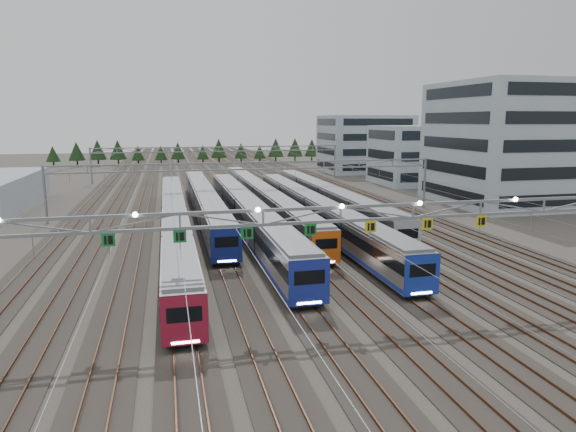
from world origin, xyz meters
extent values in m
plane|color=#47423A|center=(0.00, 0.00, 0.00)|extent=(400.00, 400.00, 0.00)
cube|color=#2D2823|center=(0.00, 100.00, 0.04)|extent=(54.00, 260.00, 0.08)
cube|color=brown|center=(-25.47, 100.00, 0.16)|extent=(0.08, 260.00, 0.16)
cube|color=brown|center=(25.47, 100.00, 0.16)|extent=(0.08, 260.00, 0.16)
cube|color=brown|center=(-0.72, 100.00, 0.16)|extent=(0.08, 260.00, 0.16)
cube|color=brown|center=(0.72, 100.00, 0.16)|extent=(0.08, 260.00, 0.16)
cube|color=black|center=(-11.25, 27.89, 0.42)|extent=(2.36, 63.62, 0.36)
cube|color=#97999F|center=(-11.25, 27.89, 2.15)|extent=(2.78, 64.92, 3.13)
cube|color=black|center=(-11.25, 27.89, 2.53)|extent=(2.84, 64.59, 0.94)
cube|color=maroon|center=(-11.25, 27.89, 0.84)|extent=(2.83, 64.59, 0.35)
cube|color=slate|center=(-11.25, 27.89, 3.82)|extent=(2.50, 63.62, 0.25)
cube|color=maroon|center=(-11.25, -4.52, 2.15)|extent=(2.80, 0.12, 3.13)
cube|color=black|center=(-11.25, -4.55, 2.53)|extent=(2.09, 0.10, 0.94)
cube|color=white|center=(-11.25, -4.58, 0.79)|extent=(1.67, 0.06, 0.15)
cube|color=black|center=(-6.75, 40.99, 0.43)|extent=(2.51, 55.44, 0.38)
cube|color=#97999F|center=(-6.75, 40.99, 2.27)|extent=(2.95, 56.57, 3.32)
cube|color=black|center=(-6.75, 40.99, 2.67)|extent=(3.01, 56.29, 1.00)
cube|color=navy|center=(-6.75, 40.99, 0.87)|extent=(3.00, 56.29, 0.37)
cube|color=slate|center=(-6.75, 40.99, 4.03)|extent=(2.65, 55.44, 0.26)
cube|color=navy|center=(-6.75, 12.75, 2.27)|extent=(2.97, 0.12, 3.32)
cube|color=black|center=(-6.75, 12.72, 2.67)|extent=(2.21, 0.10, 1.00)
cube|color=white|center=(-6.75, 12.69, 0.82)|extent=(1.77, 0.06, 0.16)
cube|color=black|center=(-2.25, 29.30, 0.44)|extent=(2.59, 57.32, 0.39)
cube|color=#97999F|center=(-2.25, 29.30, 2.34)|extent=(3.05, 58.49, 3.43)
cube|color=black|center=(-2.25, 29.30, 2.75)|extent=(3.11, 58.19, 1.04)
cube|color=#1B2B97|center=(-2.25, 29.30, 0.89)|extent=(3.10, 58.19, 0.38)
cube|color=slate|center=(-2.25, 29.30, 4.16)|extent=(2.75, 57.32, 0.27)
cube|color=#1B2B97|center=(-2.25, 0.10, 2.34)|extent=(3.07, 0.12, 3.43)
cube|color=black|center=(-2.25, 0.07, 2.75)|extent=(2.29, 0.10, 1.04)
cube|color=white|center=(-2.25, 0.04, 0.84)|extent=(1.83, 0.06, 0.16)
cube|color=black|center=(2.25, 43.13, 0.42)|extent=(2.40, 64.43, 0.36)
cube|color=#97999F|center=(2.25, 43.13, 2.18)|extent=(2.82, 65.74, 3.17)
cube|color=black|center=(2.25, 43.13, 2.56)|extent=(2.88, 65.41, 0.96)
cube|color=orange|center=(2.25, 43.13, 0.84)|extent=(2.87, 65.41, 0.35)
cube|color=slate|center=(2.25, 43.13, 3.86)|extent=(2.54, 64.43, 0.25)
cube|color=orange|center=(2.25, 10.30, 2.18)|extent=(2.84, 0.12, 3.17)
cube|color=black|center=(2.25, 10.27, 2.56)|extent=(2.11, 0.10, 0.96)
cube|color=white|center=(2.25, 10.24, 0.79)|extent=(1.69, 0.06, 0.15)
cube|color=black|center=(6.75, 29.53, 0.43)|extent=(2.45, 57.43, 0.37)
cube|color=#97999F|center=(6.75, 29.53, 2.22)|extent=(2.88, 58.61, 3.25)
cube|color=black|center=(6.75, 29.53, 2.61)|extent=(2.94, 58.31, 0.98)
cube|color=#1934B0|center=(6.75, 29.53, 0.86)|extent=(2.93, 58.31, 0.36)
cube|color=slate|center=(6.75, 29.53, 3.95)|extent=(2.60, 57.43, 0.26)
cube|color=#1934B0|center=(6.75, 0.28, 2.22)|extent=(2.90, 0.12, 3.25)
cube|color=black|center=(6.75, 0.25, 2.61)|extent=(2.16, 0.10, 0.98)
cube|color=white|center=(6.75, 0.22, 0.81)|extent=(1.73, 0.06, 0.15)
cube|color=black|center=(11.25, 38.02, 0.43)|extent=(2.55, 51.30, 0.39)
cube|color=#97999F|center=(11.25, 38.02, 2.31)|extent=(3.00, 52.35, 3.38)
cube|color=black|center=(11.25, 38.02, 2.71)|extent=(3.06, 52.09, 1.02)
cube|color=#A0A3AF|center=(11.25, 38.02, 0.88)|extent=(3.05, 52.09, 0.38)
cube|color=slate|center=(11.25, 38.02, 4.10)|extent=(2.70, 51.30, 0.27)
cube|color=#A0A3AF|center=(11.25, 11.90, 2.31)|extent=(3.02, 0.12, 3.38)
cube|color=black|center=(11.25, 11.87, 2.71)|extent=(2.25, 0.10, 1.02)
cube|color=white|center=(11.25, 11.84, 0.83)|extent=(1.80, 0.06, 0.16)
cube|color=gray|center=(0.00, 0.00, 7.80)|extent=(56.00, 0.22, 0.22)
cube|color=gray|center=(0.00, 0.00, 6.80)|extent=(56.00, 0.22, 0.22)
cube|color=#187A31|center=(-15.75, -0.12, 6.30)|extent=(0.85, 0.06, 0.85)
cube|color=#187A31|center=(-11.25, -0.12, 6.30)|extent=(0.85, 0.06, 0.85)
cube|color=#187A31|center=(-6.75, -0.12, 6.30)|extent=(0.85, 0.06, 0.85)
cube|color=#187A31|center=(-2.25, -0.12, 6.30)|extent=(0.85, 0.06, 0.85)
cube|color=yellow|center=(2.25, -0.12, 6.30)|extent=(0.85, 0.06, 0.85)
cube|color=yellow|center=(6.75, -0.12, 6.30)|extent=(0.85, 0.06, 0.85)
cube|color=yellow|center=(11.25, -0.12, 6.30)|extent=(0.85, 0.06, 0.85)
cylinder|color=gray|center=(-28.00, 40.00, 4.00)|extent=(0.36, 0.36, 8.00)
cylinder|color=gray|center=(28.00, 40.00, 4.00)|extent=(0.36, 0.36, 8.00)
cube|color=gray|center=(0.00, 40.00, 7.80)|extent=(56.00, 0.22, 0.22)
cube|color=gray|center=(0.00, 40.00, 6.80)|extent=(56.00, 0.22, 0.22)
cylinder|color=gray|center=(-28.00, 85.00, 4.00)|extent=(0.36, 0.36, 8.00)
cylinder|color=gray|center=(28.00, 85.00, 4.00)|extent=(0.36, 0.36, 8.00)
cube|color=gray|center=(0.00, 85.00, 7.80)|extent=(56.00, 0.22, 0.22)
cube|color=gray|center=(0.00, 85.00, 6.80)|extent=(56.00, 0.22, 0.22)
cube|color=#9EB2BC|center=(42.14, 40.91, 10.00)|extent=(18.00, 22.00, 20.00)
cube|color=#9EB2BC|center=(40.20, 69.69, 6.34)|extent=(14.00, 16.00, 12.69)
cube|color=#9EB2BC|center=(40.61, 97.48, 7.55)|extent=(22.00, 18.00, 15.10)
camera|label=1|loc=(-11.90, -33.97, 13.87)|focal=32.00mm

